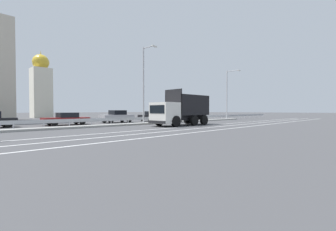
# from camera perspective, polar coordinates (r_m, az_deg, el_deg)

# --- Properties ---
(ground_plane) EXTENTS (320.00, 320.00, 0.00)m
(ground_plane) POSITION_cam_1_polar(r_m,az_deg,el_deg) (24.29, 0.76, -2.35)
(ground_plane) COLOR #424244
(lane_strip_0) EXTENTS (65.67, 0.16, 0.01)m
(lane_strip_0) POSITION_cam_1_polar(r_m,az_deg,el_deg) (22.18, 6.89, -2.69)
(lane_strip_0) COLOR silver
(lane_strip_0) RESTS_ON ground_plane
(lane_strip_1) EXTENTS (65.67, 0.16, 0.01)m
(lane_strip_1) POSITION_cam_1_polar(r_m,az_deg,el_deg) (21.00, 11.17, -2.93)
(lane_strip_1) COLOR silver
(lane_strip_1) RESTS_ON ground_plane
(lane_strip_2) EXTENTS (65.67, 0.16, 0.01)m
(lane_strip_2) POSITION_cam_1_polar(r_m,az_deg,el_deg) (19.98, 15.80, -3.17)
(lane_strip_2) COLOR silver
(lane_strip_2) RESTS_ON ground_plane
(median_island) EXTENTS (36.12, 1.10, 0.18)m
(median_island) POSITION_cam_1_polar(r_m,az_deg,el_deg) (26.06, -3.07, -1.90)
(median_island) COLOR gray
(median_island) RESTS_ON ground_plane
(median_guardrail) EXTENTS (65.67, 0.09, 0.78)m
(median_guardrail) POSITION_cam_1_polar(r_m,az_deg,el_deg) (26.82, -4.55, -0.79)
(median_guardrail) COLOR #9EA0A5
(median_guardrail) RESTS_ON ground_plane
(dump_truck) EXTENTS (6.89, 2.68, 3.65)m
(dump_truck) POSITION_cam_1_polar(r_m,az_deg,el_deg) (22.70, 2.06, 0.57)
(dump_truck) COLOR silver
(dump_truck) RESTS_ON ground_plane
(median_road_sign) EXTENTS (0.83, 0.16, 2.41)m
(median_road_sign) POSITION_cam_1_polar(r_m,az_deg,el_deg) (29.77, 4.51, 0.84)
(median_road_sign) COLOR white
(median_road_sign) RESTS_ON ground_plane
(street_lamp_1) EXTENTS (0.71, 1.92, 8.55)m
(street_lamp_1) POSITION_cam_1_polar(r_m,az_deg,el_deg) (25.18, -6.05, 8.54)
(street_lamp_1) COLOR #ADADB2
(street_lamp_1) RESTS_ON ground_plane
(street_lamp_2) EXTENTS (0.70, 2.34, 8.11)m
(street_lamp_2) POSITION_cam_1_polar(r_m,az_deg,el_deg) (38.50, 14.96, 5.73)
(street_lamp_2) COLOR #ADADB2
(street_lamp_2) RESTS_ON ground_plane
(parked_car_3) EXTENTS (4.54, 2.01, 1.32)m
(parked_car_3) POSITION_cam_1_polar(r_m,az_deg,el_deg) (26.22, -24.38, -0.73)
(parked_car_3) COLOR maroon
(parked_car_3) RESTS_ON ground_plane
(parked_car_4) EXTENTS (4.20, 2.13, 1.56)m
(parked_car_4) POSITION_cam_1_polar(r_m,az_deg,el_deg) (29.27, -12.84, -0.24)
(parked_car_4) COLOR #A3A3A8
(parked_car_4) RESTS_ON ground_plane
(parked_car_5) EXTENTS (4.54, 2.11, 1.42)m
(parked_car_5) POSITION_cam_1_polar(r_m,az_deg,el_deg) (32.94, -3.65, -0.14)
(parked_car_5) COLOR black
(parked_car_5) RESTS_ON ground_plane
(parked_car_6) EXTENTS (4.10, 1.96, 1.38)m
(parked_car_6) POSITION_cam_1_polar(r_m,az_deg,el_deg) (36.79, 3.01, -0.03)
(parked_car_6) COLOR black
(parked_car_6) RESTS_ON ground_plane
(church_tower) EXTENTS (3.60, 3.60, 14.18)m
(church_tower) POSITION_cam_1_polar(r_m,az_deg,el_deg) (54.58, -29.53, 6.34)
(church_tower) COLOR silver
(church_tower) RESTS_ON ground_plane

